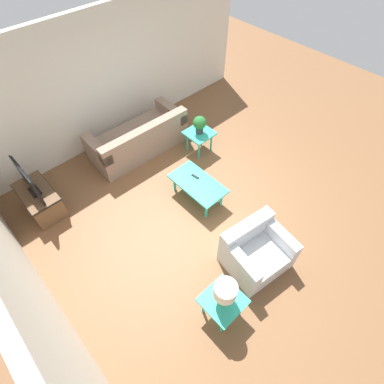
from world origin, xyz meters
The scene contains 13 objects.
ground_plane centered at (0.00, 0.00, 0.00)m, with size 14.00×14.00×0.00m, color brown.
wall_back centered at (0.00, 3.06, 1.35)m, with size 7.20×0.12×2.70m.
wall_right centered at (3.06, 0.00, 1.35)m, with size 0.12×7.20×2.70m.
sofa centered at (2.19, 0.00, 0.30)m, with size 0.99×2.12×0.80m.
armchair centered at (-1.28, 0.26, 0.31)m, with size 0.96×1.07×0.78m.
coffee_table centered at (0.33, 0.00, 0.37)m, with size 1.08×0.59×0.42m.
side_table_plant centered at (1.29, -0.96, 0.43)m, with size 0.55×0.55×0.50m.
side_table_lamp centered at (-1.50, 1.27, 0.43)m, with size 0.55×0.55×0.50m.
tv_stand_chest centered at (2.11, 2.31, 0.27)m, with size 0.94×0.54×0.50m.
television centered at (2.11, 2.32, 0.80)m, with size 0.84×0.16×0.60m.
potted_plant centered at (1.29, -0.96, 0.72)m, with size 0.28×0.28×0.39m.
table_lamp centered at (-1.50, 1.27, 0.81)m, with size 0.31×0.31×0.46m.
remote_control centered at (0.48, -0.07, 0.43)m, with size 0.16×0.07×0.02m.
Camera 1 is at (-2.26, 2.56, 4.63)m, focal length 28.00 mm.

